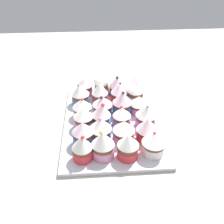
{
  "coord_description": "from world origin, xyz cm",
  "views": [
    {
      "loc": [
        -63.68,
        4.47,
        50.47
      ],
      "look_at": [
        0.0,
        0.0,
        4.2
      ],
      "focal_mm": 40.56,
      "sensor_mm": 36.0,
      "label": 1
    }
  ],
  "objects_px": {
    "cupcake_12": "(103,144)",
    "cupcake_14": "(101,115)",
    "cupcake_4": "(135,93)",
    "cupcake_16": "(100,94)",
    "cupcake_19": "(83,133)",
    "cupcake_9": "(122,103)",
    "cupcake_13": "(100,129)",
    "cupcake_1": "(147,129)",
    "cupcake_20": "(83,118)",
    "cupcake_7": "(124,131)",
    "cupcake_22": "(80,94)",
    "cupcake_0": "(154,143)",
    "cupcake_15": "(103,105)",
    "cupcake_11": "(117,85)",
    "cupcake_23": "(85,86)",
    "cupcake_10": "(119,93)",
    "cupcake_6": "(128,146)",
    "cupcake_18": "(82,147)",
    "cupcake_5": "(136,85)",
    "cupcake_17": "(102,85)",
    "cupcake_2": "(146,115)",
    "cupcake_8": "(122,116)",
    "cupcake_21": "(82,108)",
    "baking_tray": "(112,121)",
    "cupcake_3": "(139,104)"
  },
  "relations": [
    {
      "from": "cupcake_2",
      "to": "cupcake_16",
      "type": "height_order",
      "value": "cupcake_16"
    },
    {
      "from": "cupcake_13",
      "to": "cupcake_15",
      "type": "xyz_separation_m",
      "value": [
        0.12,
        -0.01,
        -0.0
      ]
    },
    {
      "from": "cupcake_6",
      "to": "cupcake_16",
      "type": "bearing_deg",
      "value": 14.11
    },
    {
      "from": "cupcake_2",
      "to": "cupcake_7",
      "type": "xyz_separation_m",
      "value": [
        -0.06,
        0.07,
        -0.0
      ]
    },
    {
      "from": "cupcake_12",
      "to": "cupcake_14",
      "type": "height_order",
      "value": "cupcake_12"
    },
    {
      "from": "cupcake_13",
      "to": "cupcake_16",
      "type": "height_order",
      "value": "cupcake_16"
    },
    {
      "from": "cupcake_6",
      "to": "cupcake_14",
      "type": "xyz_separation_m",
      "value": [
        0.14,
        0.06,
        0.0
      ]
    },
    {
      "from": "cupcake_11",
      "to": "cupcake_22",
      "type": "xyz_separation_m",
      "value": [
        -0.05,
        0.13,
        -0.0
      ]
    },
    {
      "from": "cupcake_4",
      "to": "cupcake_16",
      "type": "distance_m",
      "value": 0.12
    },
    {
      "from": "cupcake_1",
      "to": "cupcake_22",
      "type": "xyz_separation_m",
      "value": [
        0.2,
        0.19,
        -0.0
      ]
    },
    {
      "from": "cupcake_16",
      "to": "cupcake_23",
      "type": "bearing_deg",
      "value": 38.63
    },
    {
      "from": "cupcake_12",
      "to": "cupcake_18",
      "type": "xyz_separation_m",
      "value": [
        -0.01,
        0.05,
        -0.0
      ]
    },
    {
      "from": "cupcake_0",
      "to": "cupcake_19",
      "type": "relative_size",
      "value": 0.97
    },
    {
      "from": "cupcake_16",
      "to": "cupcake_20",
      "type": "bearing_deg",
      "value": 156.5
    },
    {
      "from": "cupcake_1",
      "to": "cupcake_19",
      "type": "xyz_separation_m",
      "value": [
        -0.0,
        0.18,
        -0.0
      ]
    },
    {
      "from": "cupcake_16",
      "to": "cupcake_19",
      "type": "xyz_separation_m",
      "value": [
        -0.2,
        0.05,
        -0.0
      ]
    },
    {
      "from": "cupcake_7",
      "to": "cupcake_13",
      "type": "distance_m",
      "value": 0.07
    },
    {
      "from": "cupcake_20",
      "to": "cupcake_23",
      "type": "xyz_separation_m",
      "value": [
        0.19,
        0.0,
        -0.0
      ]
    },
    {
      "from": "cupcake_16",
      "to": "cupcake_19",
      "type": "bearing_deg",
      "value": 164.87
    },
    {
      "from": "cupcake_7",
      "to": "cupcake_22",
      "type": "height_order",
      "value": "cupcake_22"
    },
    {
      "from": "cupcake_12",
      "to": "cupcake_23",
      "type": "relative_size",
      "value": 1.26
    },
    {
      "from": "cupcake_12",
      "to": "cupcake_15",
      "type": "bearing_deg",
      "value": -1.95
    },
    {
      "from": "cupcake_4",
      "to": "cupcake_14",
      "type": "distance_m",
      "value": 0.18
    },
    {
      "from": "cupcake_3",
      "to": "cupcake_5",
      "type": "height_order",
      "value": "cupcake_5"
    },
    {
      "from": "cupcake_9",
      "to": "cupcake_23",
      "type": "distance_m",
      "value": 0.18
    },
    {
      "from": "cupcake_4",
      "to": "cupcake_8",
      "type": "height_order",
      "value": "cupcake_4"
    },
    {
      "from": "cupcake_10",
      "to": "cupcake_19",
      "type": "distance_m",
      "value": 0.23
    },
    {
      "from": "cupcake_0",
      "to": "cupcake_9",
      "type": "relative_size",
      "value": 0.85
    },
    {
      "from": "cupcake_9",
      "to": "cupcake_13",
      "type": "distance_m",
      "value": 0.14
    },
    {
      "from": "cupcake_9",
      "to": "cupcake_18",
      "type": "height_order",
      "value": "cupcake_9"
    },
    {
      "from": "cupcake_9",
      "to": "cupcake_20",
      "type": "height_order",
      "value": "cupcake_9"
    },
    {
      "from": "cupcake_11",
      "to": "cupcake_23",
      "type": "xyz_separation_m",
      "value": [
        0.01,
        0.12,
        -0.0
      ]
    },
    {
      "from": "cupcake_5",
      "to": "cupcake_19",
      "type": "xyz_separation_m",
      "value": [
        -0.25,
        0.19,
        0.0
      ]
    },
    {
      "from": "cupcake_18",
      "to": "cupcake_5",
      "type": "bearing_deg",
      "value": -30.83
    },
    {
      "from": "cupcake_2",
      "to": "cupcake_22",
      "type": "bearing_deg",
      "value": 55.81
    },
    {
      "from": "cupcake_4",
      "to": "cupcake_18",
      "type": "bearing_deg",
      "value": 146.05
    },
    {
      "from": "cupcake_12",
      "to": "cupcake_6",
      "type": "bearing_deg",
      "value": -97.41
    },
    {
      "from": "cupcake_4",
      "to": "cupcake_6",
      "type": "xyz_separation_m",
      "value": [
        -0.26,
        0.06,
        0.0
      ]
    },
    {
      "from": "cupcake_2",
      "to": "cupcake_13",
      "type": "relative_size",
      "value": 1.0
    },
    {
      "from": "cupcake_23",
      "to": "cupcake_20",
      "type": "bearing_deg",
      "value": -179.97
    },
    {
      "from": "cupcake_9",
      "to": "cupcake_22",
      "type": "distance_m",
      "value": 0.15
    },
    {
      "from": "cupcake_8",
      "to": "cupcake_1",
      "type": "bearing_deg",
      "value": -137.56
    },
    {
      "from": "cupcake_17",
      "to": "cupcake_13",
      "type": "bearing_deg",
      "value": 177.15
    },
    {
      "from": "cupcake_1",
      "to": "cupcake_14",
      "type": "relative_size",
      "value": 0.9
    },
    {
      "from": "cupcake_1",
      "to": "cupcake_19",
      "type": "height_order",
      "value": "cupcake_1"
    },
    {
      "from": "cupcake_10",
      "to": "cupcake_13",
      "type": "height_order",
      "value": "cupcake_13"
    },
    {
      "from": "cupcake_17",
      "to": "cupcake_2",
      "type": "bearing_deg",
      "value": -146.66
    },
    {
      "from": "cupcake_1",
      "to": "cupcake_20",
      "type": "relative_size",
      "value": 1.08
    },
    {
      "from": "cupcake_17",
      "to": "cupcake_21",
      "type": "xyz_separation_m",
      "value": [
        -0.13,
        0.07,
        -0.0
      ]
    },
    {
      "from": "baking_tray",
      "to": "cupcake_19",
      "type": "relative_size",
      "value": 5.94
    }
  ]
}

